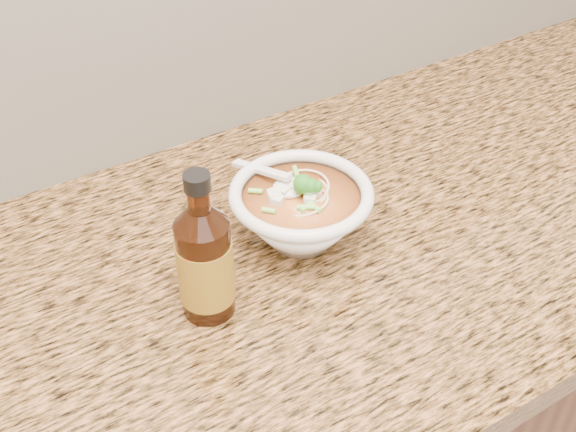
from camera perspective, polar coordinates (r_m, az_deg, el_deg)
counter_slab at (r=0.91m, az=-10.69°, el=-8.01°), size 4.00×0.68×0.04m
soup_bowl at (r=0.94m, az=1.04°, el=0.21°), size 0.19×0.21×0.10m
hot_sauce_bottle at (r=0.83m, az=-6.58°, el=-3.66°), size 0.08×0.08×0.20m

